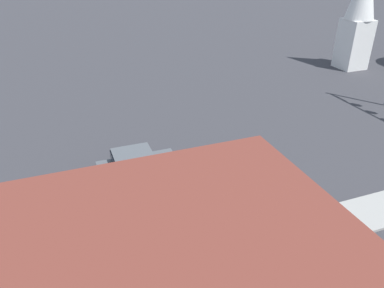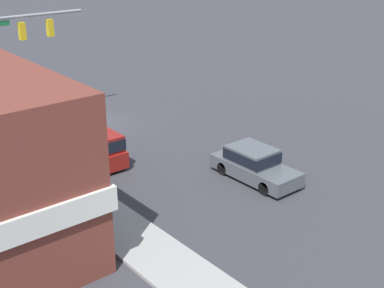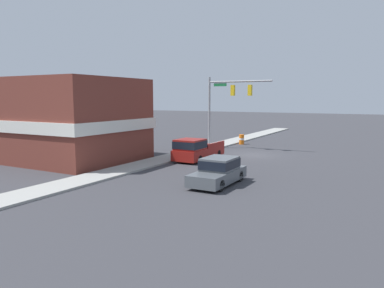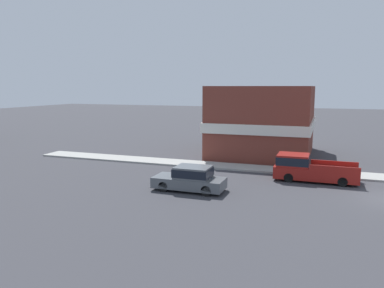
{
  "view_description": "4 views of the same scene",
  "coord_description": "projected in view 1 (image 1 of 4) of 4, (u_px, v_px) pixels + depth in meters",
  "views": [
    {
      "loc": [
        16.74,
        8.62,
        12.31
      ],
      "look_at": [
        -1.0,
        15.28,
        2.09
      ],
      "focal_mm": 35.0,
      "sensor_mm": 36.0,
      "label": 1
    },
    {
      "loc": [
        15.64,
        28.87,
        11.66
      ],
      "look_at": [
        0.61,
        10.61,
        2.08
      ],
      "focal_mm": 50.0,
      "sensor_mm": 36.0,
      "label": 2
    },
    {
      "loc": [
        -11.45,
        32.44,
        5.21
      ],
      "look_at": [
        -1.39,
        14.2,
        2.64
      ],
      "focal_mm": 35.0,
      "sensor_mm": 36.0,
      "label": 3
    },
    {
      "loc": [
        -24.46,
        4.05,
        6.74
      ],
      "look_at": [
        0.93,
        13.15,
        2.6
      ],
      "focal_mm": 35.0,
      "sensor_mm": 36.0,
      "label": 4
    }
  ],
  "objects": [
    {
      "name": "car_lead",
      "position": [
        136.0,
        163.0,
        22.07
      ],
      "size": [
        1.93,
        4.69,
        1.62
      ],
      "color": "black",
      "rests_on": "ground"
    },
    {
      "name": "church_steeple",
      "position": [
        360.0,
        11.0,
        38.89
      ],
      "size": [
        2.99,
        2.99,
        11.59
      ],
      "color": "white",
      "rests_on": "ground"
    }
  ]
}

